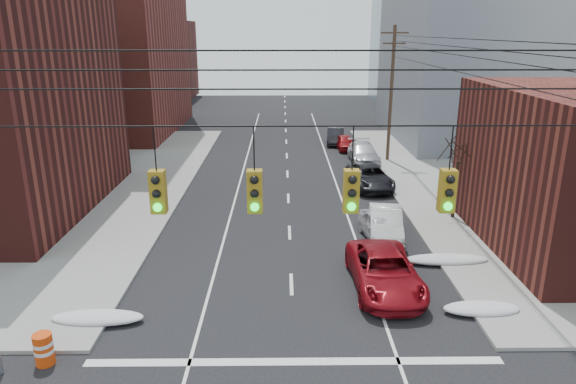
{
  "coord_description": "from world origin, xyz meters",
  "views": [
    {
      "loc": [
        -0.36,
        -8.15,
        10.61
      ],
      "look_at": [
        -0.11,
        15.9,
        3.0
      ],
      "focal_mm": 32.0,
      "sensor_mm": 36.0,
      "label": 1
    }
  ],
  "objects_px": {
    "parked_car_b": "(385,223)",
    "lot_car_a": "(31,200)",
    "parked_car_c": "(370,177)",
    "red_pickup": "(385,271)",
    "lot_car_c": "(25,183)",
    "construction_barrel": "(44,349)",
    "parked_car_a": "(381,227)",
    "parked_car_d": "(363,153)",
    "parked_car_f": "(336,136)",
    "lot_car_b": "(87,167)",
    "parked_car_e": "(345,143)"
  },
  "relations": [
    {
      "from": "parked_car_b",
      "to": "lot_car_a",
      "type": "distance_m",
      "value": 21.17
    },
    {
      "from": "parked_car_c",
      "to": "lot_car_a",
      "type": "xyz_separation_m",
      "value": [
        -21.38,
        -4.9,
        0.01
      ]
    },
    {
      "from": "red_pickup",
      "to": "lot_car_c",
      "type": "relative_size",
      "value": 1.21
    },
    {
      "from": "parked_car_b",
      "to": "construction_barrel",
      "type": "height_order",
      "value": "parked_car_b"
    },
    {
      "from": "parked_car_a",
      "to": "parked_car_d",
      "type": "height_order",
      "value": "parked_car_d"
    },
    {
      "from": "parked_car_f",
      "to": "lot_car_a",
      "type": "xyz_separation_m",
      "value": [
        -20.44,
        -19.55,
        0.03
      ]
    },
    {
      "from": "parked_car_a",
      "to": "lot_car_b",
      "type": "xyz_separation_m",
      "value": [
        -19.76,
        12.09,
        0.16
      ]
    },
    {
      "from": "red_pickup",
      "to": "parked_car_d",
      "type": "xyz_separation_m",
      "value": [
        2.43,
        22.06,
        -0.02
      ]
    },
    {
      "from": "lot_car_b",
      "to": "red_pickup",
      "type": "bearing_deg",
      "value": -143.24
    },
    {
      "from": "parked_car_f",
      "to": "construction_barrel",
      "type": "xyz_separation_m",
      "value": [
        -13.07,
        -34.58,
        -0.18
      ]
    },
    {
      "from": "parked_car_d",
      "to": "lot_car_a",
      "type": "height_order",
      "value": "parked_car_d"
    },
    {
      "from": "parked_car_c",
      "to": "parked_car_f",
      "type": "xyz_separation_m",
      "value": [
        -0.95,
        14.65,
        -0.02
      ]
    },
    {
      "from": "lot_car_a",
      "to": "construction_barrel",
      "type": "height_order",
      "value": "lot_car_a"
    },
    {
      "from": "parked_car_c",
      "to": "parked_car_e",
      "type": "xyz_separation_m",
      "value": [
        -0.29,
        12.0,
        -0.1
      ]
    },
    {
      "from": "parked_car_b",
      "to": "parked_car_d",
      "type": "height_order",
      "value": "parked_car_d"
    },
    {
      "from": "red_pickup",
      "to": "parked_car_f",
      "type": "bearing_deg",
      "value": 86.94
    },
    {
      "from": "construction_barrel",
      "to": "parked_car_b",
      "type": "bearing_deg",
      "value": 39.06
    },
    {
      "from": "parked_car_a",
      "to": "lot_car_b",
      "type": "bearing_deg",
      "value": 141.05
    },
    {
      "from": "lot_car_c",
      "to": "construction_barrel",
      "type": "height_order",
      "value": "lot_car_c"
    },
    {
      "from": "parked_car_e",
      "to": "parked_car_c",
      "type": "bearing_deg",
      "value": -91.06
    },
    {
      "from": "parked_car_a",
      "to": "lot_car_a",
      "type": "relative_size",
      "value": 1.09
    },
    {
      "from": "parked_car_c",
      "to": "lot_car_a",
      "type": "distance_m",
      "value": 21.94
    },
    {
      "from": "parked_car_f",
      "to": "parked_car_d",
      "type": "bearing_deg",
      "value": -71.65
    },
    {
      "from": "parked_car_d",
      "to": "lot_car_c",
      "type": "bearing_deg",
      "value": -160.88
    },
    {
      "from": "red_pickup",
      "to": "lot_car_b",
      "type": "relative_size",
      "value": 1.12
    },
    {
      "from": "parked_car_b",
      "to": "parked_car_d",
      "type": "distance_m",
      "value": 16.35
    },
    {
      "from": "parked_car_d",
      "to": "parked_car_f",
      "type": "distance_m",
      "value": 7.58
    },
    {
      "from": "parked_car_c",
      "to": "lot_car_b",
      "type": "bearing_deg",
      "value": 167.47
    },
    {
      "from": "parked_car_d",
      "to": "parked_car_e",
      "type": "distance_m",
      "value": 4.85
    },
    {
      "from": "parked_car_c",
      "to": "lot_car_b",
      "type": "distance_m",
      "value": 20.87
    },
    {
      "from": "parked_car_d",
      "to": "construction_barrel",
      "type": "distance_m",
      "value": 30.88
    },
    {
      "from": "parked_car_a",
      "to": "parked_car_b",
      "type": "relative_size",
      "value": 0.88
    },
    {
      "from": "parked_car_b",
      "to": "parked_car_d",
      "type": "bearing_deg",
      "value": 93.17
    },
    {
      "from": "parked_car_f",
      "to": "lot_car_b",
      "type": "distance_m",
      "value": 23.14
    },
    {
      "from": "red_pickup",
      "to": "parked_car_b",
      "type": "bearing_deg",
      "value": 77.27
    },
    {
      "from": "parked_car_d",
      "to": "construction_barrel",
      "type": "relative_size",
      "value": 4.93
    },
    {
      "from": "parked_car_d",
      "to": "lot_car_b",
      "type": "xyz_separation_m",
      "value": [
        -21.36,
        -4.63,
        0.08
      ]
    },
    {
      "from": "lot_car_b",
      "to": "parked_car_c",
      "type": "bearing_deg",
      "value": -107.78
    },
    {
      "from": "lot_car_b",
      "to": "parked_car_e",
      "type": "bearing_deg",
      "value": -75.91
    },
    {
      "from": "parked_car_e",
      "to": "lot_car_c",
      "type": "distance_m",
      "value": 26.74
    },
    {
      "from": "red_pickup",
      "to": "lot_car_c",
      "type": "distance_m",
      "value": 25.34
    },
    {
      "from": "parked_car_a",
      "to": "lot_car_b",
      "type": "distance_m",
      "value": 23.17
    },
    {
      "from": "parked_car_a",
      "to": "parked_car_e",
      "type": "bearing_deg",
      "value": 80.76
    },
    {
      "from": "parked_car_a",
      "to": "parked_car_c",
      "type": "xyz_separation_m",
      "value": [
        0.95,
        9.48,
        0.06
      ]
    },
    {
      "from": "parked_car_b",
      "to": "parked_car_c",
      "type": "height_order",
      "value": "parked_car_b"
    },
    {
      "from": "parked_car_d",
      "to": "lot_car_a",
      "type": "bearing_deg",
      "value": -152.1
    },
    {
      "from": "parked_car_e",
      "to": "lot_car_a",
      "type": "relative_size",
      "value": 1.02
    },
    {
      "from": "parked_car_a",
      "to": "parked_car_e",
      "type": "xyz_separation_m",
      "value": [
        0.66,
        21.48,
        -0.05
      ]
    },
    {
      "from": "parked_car_c",
      "to": "parked_car_f",
      "type": "bearing_deg",
      "value": 88.35
    },
    {
      "from": "parked_car_c",
      "to": "parked_car_e",
      "type": "distance_m",
      "value": 12.0
    }
  ]
}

